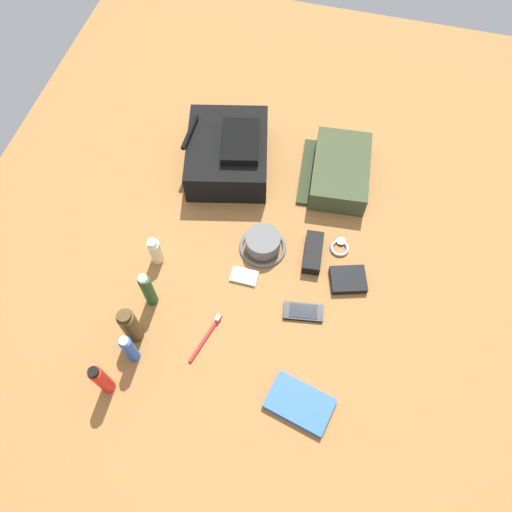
{
  "coord_description": "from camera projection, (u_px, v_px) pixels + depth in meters",
  "views": [
    {
      "loc": [
        -0.72,
        -0.18,
        1.43
      ],
      "look_at": [
        0.0,
        0.0,
        0.04
      ],
      "focal_mm": 34.89,
      "sensor_mm": 36.0,
      "label": 1
    }
  ],
  "objects": [
    {
      "name": "ground_plane",
      "position": [
        256.0,
        264.0,
        1.62
      ],
      "size": [
        2.64,
        2.02,
        0.02
      ],
      "primitive_type": "cube",
      "color": "olive",
      "rests_on": "ground"
    },
    {
      "name": "backpack",
      "position": [
        228.0,
        153.0,
        1.73
      ],
      "size": [
        0.39,
        0.34,
        0.15
      ],
      "color": "black",
      "rests_on": "ground_plane"
    },
    {
      "name": "toiletry_pouch",
      "position": [
        339.0,
        171.0,
        1.72
      ],
      "size": [
        0.32,
        0.26,
        0.09
      ],
      "color": "#384228",
      "rests_on": "ground_plane"
    },
    {
      "name": "bucket_hat",
      "position": [
        263.0,
        244.0,
        1.61
      ],
      "size": [
        0.15,
        0.15,
        0.06
      ],
      "color": "#5E5E5E",
      "rests_on": "ground_plane"
    },
    {
      "name": "sunscreen_spray",
      "position": [
        102.0,
        380.0,
        1.35
      ],
      "size": [
        0.04,
        0.04,
        0.17
      ],
      "color": "red",
      "rests_on": "ground_plane"
    },
    {
      "name": "deodorant_spray",
      "position": [
        130.0,
        349.0,
        1.4
      ],
      "size": [
        0.03,
        0.03,
        0.15
      ],
      "color": "blue",
      "rests_on": "ground_plane"
    },
    {
      "name": "cologne_bottle",
      "position": [
        130.0,
        326.0,
        1.42
      ],
      "size": [
        0.05,
        0.05,
        0.16
      ],
      "color": "#473319",
      "rests_on": "ground_plane"
    },
    {
      "name": "shampoo_bottle",
      "position": [
        148.0,
        290.0,
        1.47
      ],
      "size": [
        0.04,
        0.04,
        0.16
      ],
      "color": "#19471E",
      "rests_on": "ground_plane"
    },
    {
      "name": "lotion_bottle",
      "position": [
        155.0,
        251.0,
        1.56
      ],
      "size": [
        0.04,
        0.04,
        0.11
      ],
      "color": "beige",
      "rests_on": "ground_plane"
    },
    {
      "name": "paperback_novel",
      "position": [
        300.0,
        404.0,
        1.38
      ],
      "size": [
        0.15,
        0.2,
        0.02
      ],
      "color": "blue",
      "rests_on": "ground_plane"
    },
    {
      "name": "cell_phone",
      "position": [
        303.0,
        312.0,
        1.52
      ],
      "size": [
        0.07,
        0.13,
        0.01
      ],
      "color": "black",
      "rests_on": "ground_plane"
    },
    {
      "name": "media_player",
      "position": [
        244.0,
        276.0,
        1.57
      ],
      "size": [
        0.05,
        0.08,
        0.01
      ],
      "color": "#B7B7BC",
      "rests_on": "ground_plane"
    },
    {
      "name": "wristwatch",
      "position": [
        340.0,
        247.0,
        1.62
      ],
      "size": [
        0.07,
        0.06,
        0.01
      ],
      "color": "#99999E",
      "rests_on": "ground_plane"
    },
    {
      "name": "toothbrush",
      "position": [
        207.0,
        335.0,
        1.48
      ],
      "size": [
        0.17,
        0.06,
        0.02
      ],
      "color": "red",
      "rests_on": "ground_plane"
    },
    {
      "name": "wallet",
      "position": [
        348.0,
        280.0,
        1.56
      ],
      "size": [
        0.12,
        0.13,
        0.02
      ],
      "primitive_type": "cube",
      "rotation": [
        0.0,
        0.0,
        0.3
      ],
      "color": "black",
      "rests_on": "ground_plane"
    },
    {
      "name": "sunglasses_case",
      "position": [
        313.0,
        253.0,
        1.6
      ],
      "size": [
        0.14,
        0.07,
        0.04
      ],
      "primitive_type": "cube",
      "rotation": [
        0.0,
        0.0,
        0.09
      ],
      "color": "black",
      "rests_on": "ground_plane"
    }
  ]
}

